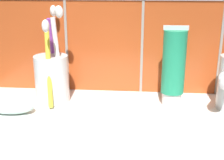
% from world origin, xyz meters
% --- Properties ---
extents(sink_counter, '(0.62, 0.32, 0.02)m').
position_xyz_m(sink_counter, '(0.00, 0.00, 0.01)').
color(sink_counter, white).
rests_on(sink_counter, ground).
extents(toothbrush_cup, '(0.07, 0.11, 0.19)m').
position_xyz_m(toothbrush_cup, '(-0.16, 0.09, 0.07)').
color(toothbrush_cup, silver).
rests_on(toothbrush_cup, sink_counter).
extents(toothpaste_tube, '(0.04, 0.04, 0.15)m').
position_xyz_m(toothpaste_tube, '(0.07, 0.09, 0.10)').
color(toothpaste_tube, white).
rests_on(toothpaste_tube, sink_counter).
extents(soap_bar, '(0.09, 0.04, 0.02)m').
position_xyz_m(soap_bar, '(-0.22, 0.02, 0.03)').
color(soap_bar, silver).
rests_on(soap_bar, sink_counter).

